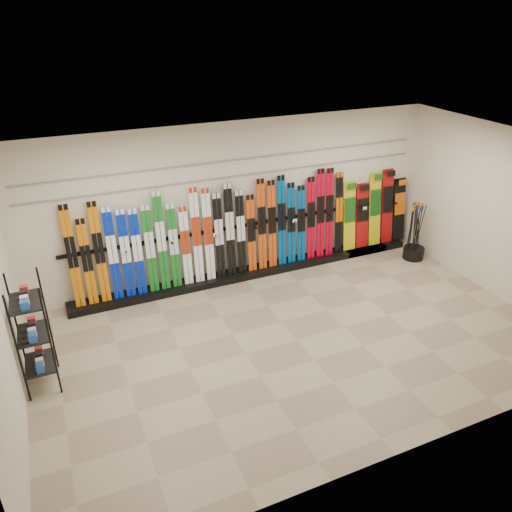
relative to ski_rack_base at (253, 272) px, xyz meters
name	(u,v)px	position (x,y,z in m)	size (l,w,h in m)	color
floor	(297,340)	(-0.22, -2.28, -0.06)	(8.00, 8.00, 0.00)	gray
back_wall	(237,201)	(-0.22, 0.22, 1.44)	(8.00, 8.00, 0.00)	beige
left_wall	(1,318)	(-4.22, -2.28, 1.44)	(5.00, 5.00, 0.00)	beige
right_wall	(502,215)	(3.78, -2.28, 1.44)	(5.00, 5.00, 0.00)	beige
ceiling	(305,156)	(-0.22, -2.28, 2.94)	(8.00, 8.00, 0.00)	silver
ski_rack_base	(253,272)	(0.00, 0.00, 0.00)	(8.00, 0.40, 0.12)	black
skis	(220,235)	(-0.66, 0.03, 0.91)	(5.38, 0.19, 1.84)	#D06F08
snowboards	(375,211)	(2.87, 0.07, 0.80)	(1.57, 0.25, 1.60)	gold
accessory_rack	(33,335)	(-3.97, -1.73, 0.77)	(0.40, 0.60, 1.66)	black
pole_bin	(413,253)	(3.38, -0.71, 0.07)	(0.43, 0.43, 0.25)	black
ski_poles	(415,232)	(3.34, -0.69, 0.55)	(0.39, 0.33, 1.18)	black
slatwall_rail_0	(237,176)	(-0.22, 0.20, 1.94)	(7.60, 0.02, 0.03)	gray
slatwall_rail_1	(237,160)	(-0.22, 0.20, 2.24)	(7.60, 0.02, 0.03)	gray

